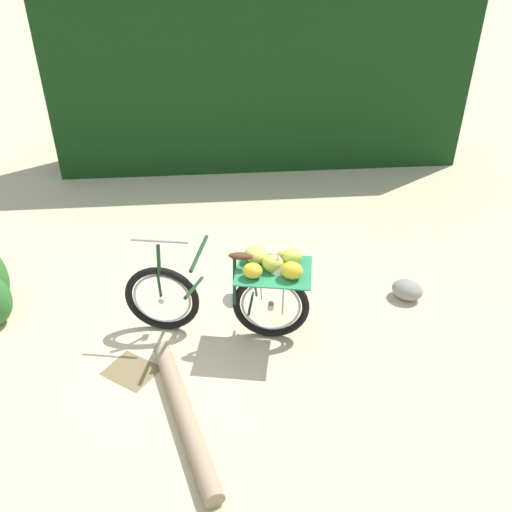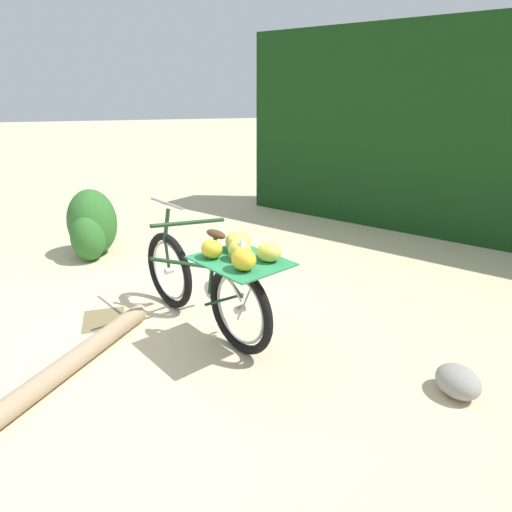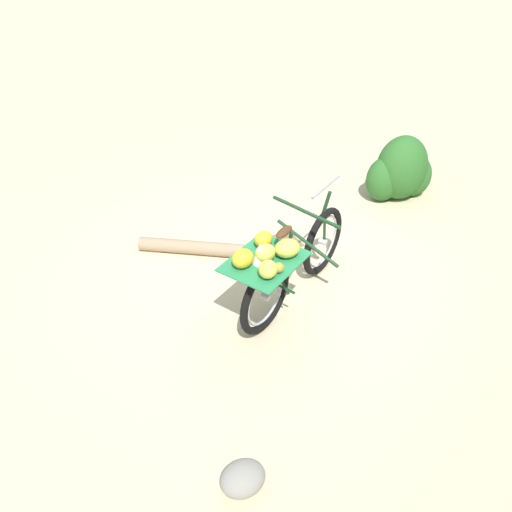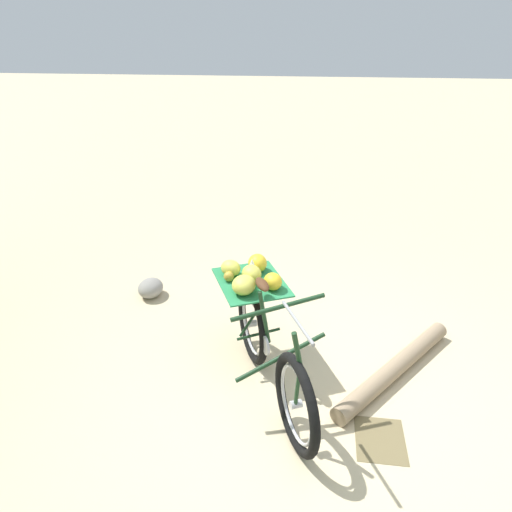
{
  "view_description": "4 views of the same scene",
  "coord_description": "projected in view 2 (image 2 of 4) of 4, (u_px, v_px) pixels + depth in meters",
  "views": [
    {
      "loc": [
        -2.61,
        3.04,
        3.5
      ],
      "look_at": [
        -0.6,
        -0.32,
        0.97
      ],
      "focal_mm": 37.45,
      "sensor_mm": 36.0,
      "label": 1
    },
    {
      "loc": [
        -3.68,
        0.31,
        1.96
      ],
      "look_at": [
        -0.75,
        -0.55,
        0.82
      ],
      "focal_mm": 31.22,
      "sensor_mm": 36.0,
      "label": 2
    },
    {
      "loc": [
        -2.58,
        -3.52,
        3.5
      ],
      "look_at": [
        -0.83,
        -0.5,
        0.91
      ],
      "focal_mm": 37.51,
      "sensor_mm": 36.0,
      "label": 3
    },
    {
      "loc": [
        2.8,
        0.07,
        2.71
      ],
      "look_at": [
        -0.82,
        -0.42,
        0.97
      ],
      "focal_mm": 33.27,
      "sensor_mm": 36.0,
      "label": 4
    }
  ],
  "objects": [
    {
      "name": "foliage_hedge",
      "position": [
        457.0,
        132.0,
        6.11
      ],
      "size": [
        5.59,
        4.42,
        2.83
      ],
      "primitive_type": "cube",
      "rotation": [
        0.0,
        0.0,
        3.77
      ],
      "color": "#143814",
      "rests_on": "ground_plane"
    },
    {
      "name": "fallen_log",
      "position": [
        73.0,
        361.0,
        3.29
      ],
      "size": [
        1.4,
        1.13,
        0.15
      ],
      "primitive_type": "cylinder",
      "rotation": [
        0.0,
        1.57,
        -0.66
      ],
      "color": "#9E8466",
      "rests_on": "ground_plane"
    },
    {
      "name": "path_stone",
      "position": [
        458.0,
        381.0,
        3.02
      ],
      "size": [
        0.33,
        0.27,
        0.2
      ],
      "primitive_type": "ellipsoid",
      "color": "gray",
      "rests_on": "ground_plane"
    },
    {
      "name": "leaf_litter_patch",
      "position": [
        104.0,
        319.0,
        4.04
      ],
      "size": [
        0.44,
        0.36,
        0.01
      ],
      "primitive_type": "cube",
      "color": "olive",
      "rests_on": "ground_plane"
    },
    {
      "name": "ground_plane",
      "position": [
        175.0,
        318.0,
        4.08
      ],
      "size": [
        60.0,
        60.0,
        0.0
      ],
      "primitive_type": "plane",
      "color": "beige"
    },
    {
      "name": "bicycle",
      "position": [
        211.0,
        277.0,
        3.65
      ],
      "size": [
        1.74,
        1.03,
        1.03
      ],
      "rotation": [
        0.0,
        0.0,
        0.44
      ],
      "color": "black",
      "rests_on": "ground_plane"
    },
    {
      "name": "shrub_cluster",
      "position": [
        93.0,
        226.0,
        5.55
      ],
      "size": [
        0.87,
        0.59,
        0.83
      ],
      "color": "#2D6628",
      "rests_on": "ground_plane"
    }
  ]
}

